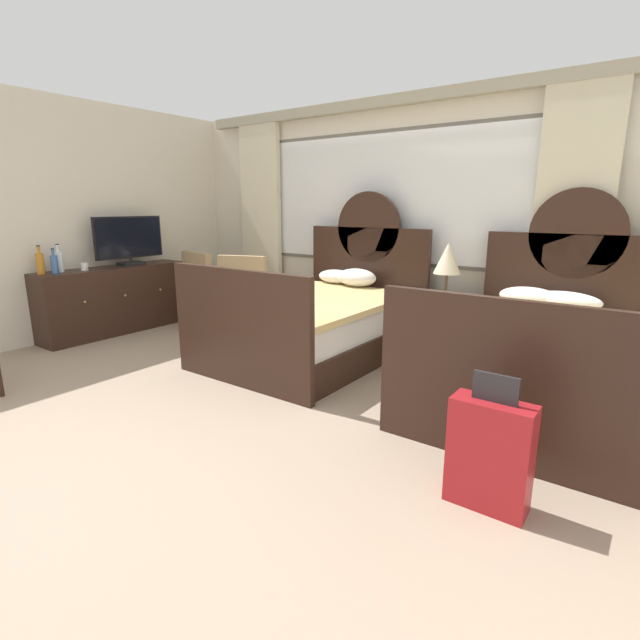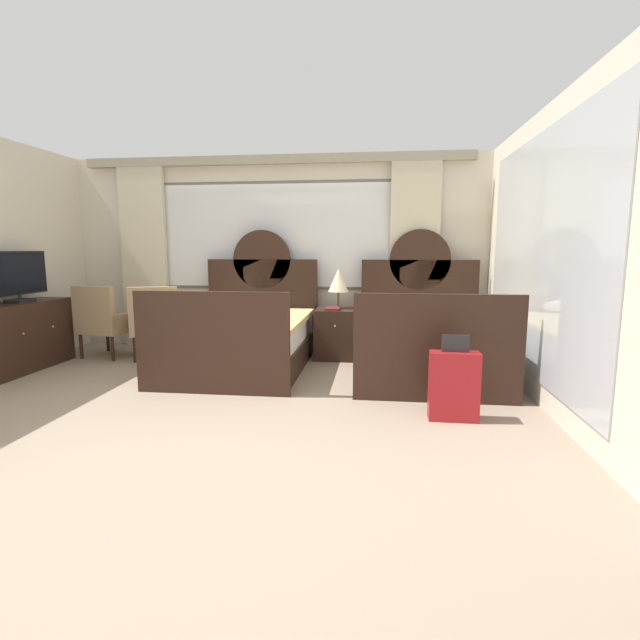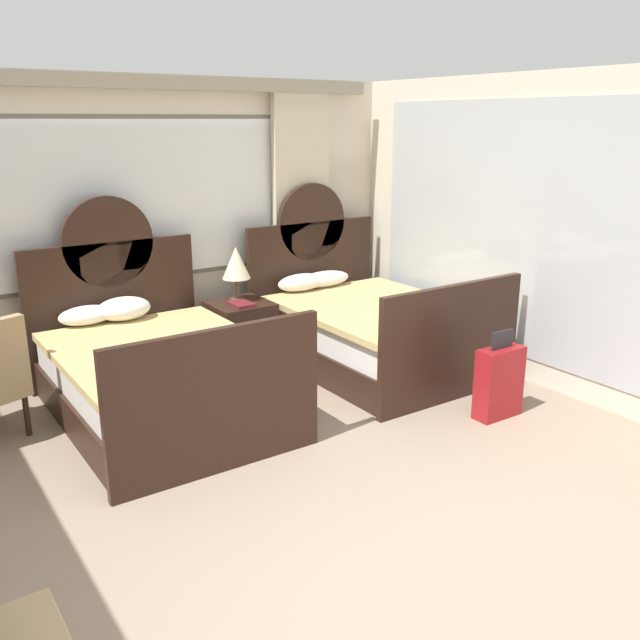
{
  "view_description": "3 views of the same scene",
  "coord_description": "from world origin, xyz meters",
  "px_view_note": "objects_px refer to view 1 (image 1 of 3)",
  "views": [
    {
      "loc": [
        2.67,
        -1.02,
        1.52
      ],
      "look_at": [
        0.56,
        1.87,
        0.66
      ],
      "focal_mm": 26.71,
      "sensor_mm": 36.0,
      "label": 1
    },
    {
      "loc": [
        1.43,
        -2.69,
        1.42
      ],
      "look_at": [
        0.83,
        2.29,
        0.67
      ],
      "focal_mm": 26.74,
      "sensor_mm": 36.0,
      "label": 2
    },
    {
      "loc": [
        -1.96,
        -2.11,
        2.31
      ],
      "look_at": [
        1.03,
        2.25,
        0.74
      ],
      "focal_mm": 38.14,
      "sensor_mm": 36.0,
      "label": 3
    }
  ],
  "objects_px": {
    "nightstand_between_beds": "(439,328)",
    "bottle_water_clear": "(59,261)",
    "armchair_by_window_left": "(249,292)",
    "suitcase_on_floor": "(490,454)",
    "dresser_minibar": "(115,300)",
    "bottle_spirit_blue": "(54,264)",
    "table_lamp_on_nightstand": "(448,259)",
    "bed_near_mirror": "(540,360)",
    "bed_near_window": "(316,321)",
    "armchair_by_window_centre": "(209,286)",
    "book_on_nightstand": "(433,296)",
    "bottle_liquor_amber": "(40,263)",
    "tv_flatscreen": "(129,240)",
    "cup_on_dresser": "(84,267)"
  },
  "relations": [
    {
      "from": "dresser_minibar",
      "to": "bottle_spirit_blue",
      "type": "bearing_deg",
      "value": -85.36
    },
    {
      "from": "bottle_spirit_blue",
      "to": "armchair_by_window_left",
      "type": "distance_m",
      "value": 2.12
    },
    {
      "from": "table_lamp_on_nightstand",
      "to": "bottle_water_clear",
      "type": "height_order",
      "value": "table_lamp_on_nightstand"
    },
    {
      "from": "armchair_by_window_left",
      "to": "bed_near_window",
      "type": "bearing_deg",
      "value": -12.96
    },
    {
      "from": "bed_near_window",
      "to": "tv_flatscreen",
      "type": "distance_m",
      "value": 2.67
    },
    {
      "from": "table_lamp_on_nightstand",
      "to": "dresser_minibar",
      "type": "xyz_separation_m",
      "value": [
        -3.64,
        -1.39,
        -0.61
      ]
    },
    {
      "from": "bottle_water_clear",
      "to": "armchair_by_window_left",
      "type": "height_order",
      "value": "bottle_water_clear"
    },
    {
      "from": "bed_near_window",
      "to": "table_lamp_on_nightstand",
      "type": "height_order",
      "value": "bed_near_window"
    },
    {
      "from": "bed_near_mirror",
      "to": "bottle_water_clear",
      "type": "bearing_deg",
      "value": -164.78
    },
    {
      "from": "bed_near_mirror",
      "to": "armchair_by_window_centre",
      "type": "xyz_separation_m",
      "value": [
        -4.1,
        0.28,
        0.13
      ]
    },
    {
      "from": "bed_near_mirror",
      "to": "suitcase_on_floor",
      "type": "xyz_separation_m",
      "value": [
        0.09,
        -1.55,
        -0.07
      ]
    },
    {
      "from": "nightstand_between_beds",
      "to": "armchair_by_window_left",
      "type": "distance_m",
      "value": 2.35
    },
    {
      "from": "nightstand_between_beds",
      "to": "bottle_spirit_blue",
      "type": "height_order",
      "value": "bottle_spirit_blue"
    },
    {
      "from": "cup_on_dresser",
      "to": "suitcase_on_floor",
      "type": "distance_m",
      "value": 4.8
    },
    {
      "from": "bottle_liquor_amber",
      "to": "bottle_water_clear",
      "type": "height_order",
      "value": "bottle_water_clear"
    },
    {
      "from": "nightstand_between_beds",
      "to": "armchair_by_window_left",
      "type": "xyz_separation_m",
      "value": [
        -2.32,
        -0.34,
        0.17
      ]
    },
    {
      "from": "bottle_water_clear",
      "to": "bottle_liquor_amber",
      "type": "bearing_deg",
      "value": -88.99
    },
    {
      "from": "bed_near_mirror",
      "to": "armchair_by_window_centre",
      "type": "height_order",
      "value": "bed_near_mirror"
    },
    {
      "from": "nightstand_between_beds",
      "to": "bottle_water_clear",
      "type": "relative_size",
      "value": 2.08
    },
    {
      "from": "bed_near_mirror",
      "to": "bottle_spirit_blue",
      "type": "height_order",
      "value": "bed_near_mirror"
    },
    {
      "from": "cup_on_dresser",
      "to": "bottle_liquor_amber",
      "type": "bearing_deg",
      "value": -99.0
    },
    {
      "from": "table_lamp_on_nightstand",
      "to": "tv_flatscreen",
      "type": "xyz_separation_m",
      "value": [
        -3.61,
        -1.14,
        0.1
      ]
    },
    {
      "from": "table_lamp_on_nightstand",
      "to": "dresser_minibar",
      "type": "distance_m",
      "value": 3.94
    },
    {
      "from": "bed_near_mirror",
      "to": "nightstand_between_beds",
      "type": "bearing_deg",
      "value": 149.68
    },
    {
      "from": "bed_near_window",
      "to": "bottle_spirit_blue",
      "type": "relative_size",
      "value": 7.91
    },
    {
      "from": "bed_near_window",
      "to": "bottle_liquor_amber",
      "type": "xyz_separation_m",
      "value": [
        -2.57,
        -1.49,
        0.56
      ]
    },
    {
      "from": "bottle_liquor_amber",
      "to": "bottle_spirit_blue",
      "type": "distance_m",
      "value": 0.13
    },
    {
      "from": "cup_on_dresser",
      "to": "bottle_water_clear",
      "type": "bearing_deg",
      "value": -107.04
    },
    {
      "from": "bottle_liquor_amber",
      "to": "armchair_by_window_left",
      "type": "height_order",
      "value": "bottle_liquor_amber"
    },
    {
      "from": "tv_flatscreen",
      "to": "bottle_water_clear",
      "type": "relative_size",
      "value": 2.87
    },
    {
      "from": "bottle_water_clear",
      "to": "nightstand_between_beds",
      "type": "bearing_deg",
      "value": 27.64
    },
    {
      "from": "nightstand_between_beds",
      "to": "table_lamp_on_nightstand",
      "type": "bearing_deg",
      "value": 79.42
    },
    {
      "from": "armchair_by_window_left",
      "to": "suitcase_on_floor",
      "type": "bearing_deg",
      "value": -27.81
    },
    {
      "from": "bed_near_window",
      "to": "cup_on_dresser",
      "type": "bearing_deg",
      "value": -157.23
    },
    {
      "from": "bed_near_window",
      "to": "bottle_liquor_amber",
      "type": "distance_m",
      "value": 3.02
    },
    {
      "from": "book_on_nightstand",
      "to": "dresser_minibar",
      "type": "distance_m",
      "value": 3.79
    },
    {
      "from": "armchair_by_window_left",
      "to": "dresser_minibar",
      "type": "bearing_deg",
      "value": -142.98
    },
    {
      "from": "bottle_spirit_blue",
      "to": "suitcase_on_floor",
      "type": "distance_m",
      "value": 4.77
    },
    {
      "from": "table_lamp_on_nightstand",
      "to": "bottle_spirit_blue",
      "type": "relative_size",
      "value": 1.9
    },
    {
      "from": "tv_flatscreen",
      "to": "bottle_liquor_amber",
      "type": "xyz_separation_m",
      "value": [
        -0.05,
        -1.04,
        -0.18
      ]
    },
    {
      "from": "dresser_minibar",
      "to": "tv_flatscreen",
      "type": "height_order",
      "value": "tv_flatscreen"
    },
    {
      "from": "bed_near_mirror",
      "to": "cup_on_dresser",
      "type": "height_order",
      "value": "bed_near_mirror"
    },
    {
      "from": "bed_near_window",
      "to": "armchair_by_window_centre",
      "type": "bearing_deg",
      "value": 171.76
    },
    {
      "from": "book_on_nightstand",
      "to": "bottle_water_clear",
      "type": "bearing_deg",
      "value": -153.45
    },
    {
      "from": "table_lamp_on_nightstand",
      "to": "bottle_spirit_blue",
      "type": "bearing_deg",
      "value": -149.91
    },
    {
      "from": "bottle_liquor_amber",
      "to": "armchair_by_window_centre",
      "type": "height_order",
      "value": "bottle_liquor_amber"
    },
    {
      "from": "tv_flatscreen",
      "to": "cup_on_dresser",
      "type": "bearing_deg",
      "value": -88.06
    },
    {
      "from": "bottle_spirit_blue",
      "to": "armchair_by_window_centre",
      "type": "height_order",
      "value": "bottle_spirit_blue"
    },
    {
      "from": "bed_near_window",
      "to": "table_lamp_on_nightstand",
      "type": "distance_m",
      "value": 1.45
    },
    {
      "from": "dresser_minibar",
      "to": "nightstand_between_beds",
      "type": "bearing_deg",
      "value": 20.01
    }
  ]
}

